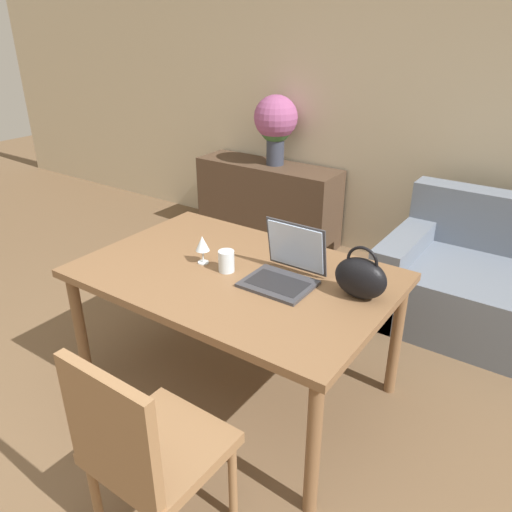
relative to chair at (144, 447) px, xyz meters
name	(u,v)px	position (x,y,z in m)	size (l,w,h in m)	color
ground_plane	(135,484)	(-0.27, 0.14, -0.50)	(14.00, 14.00, 0.00)	brown
wall_back	(402,94)	(-0.27, 3.03, 0.85)	(10.00, 0.06, 2.70)	beige
dining_table	(235,284)	(-0.28, 0.92, 0.15)	(1.54, 1.02, 0.72)	brown
chair	(144,447)	(0.00, 0.00, 0.00)	(0.45, 0.45, 0.90)	olive
sideboard	(267,202)	(-1.31, 2.78, -0.15)	(1.33, 0.40, 0.71)	#4C3828
laptop	(287,266)	(-0.03, 1.00, 0.29)	(0.32, 0.32, 0.27)	#38383D
drinking_glass	(226,261)	(-0.32, 0.90, 0.28)	(0.08, 0.08, 0.11)	silver
wine_glass	(202,244)	(-0.48, 0.91, 0.33)	(0.07, 0.07, 0.15)	silver
handbag	(361,277)	(0.33, 1.04, 0.32)	(0.24, 0.13, 0.25)	black
flower_vase	(276,122)	(-1.25, 2.79, 0.57)	(0.37, 0.37, 0.59)	#333847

